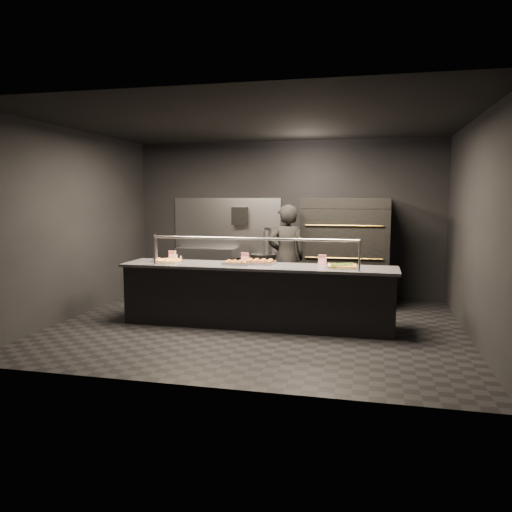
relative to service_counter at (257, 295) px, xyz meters
name	(u,v)px	position (x,y,z in m)	size (l,w,h in m)	color
room	(256,226)	(-0.02, 0.05, 1.03)	(6.04, 6.00, 3.00)	black
service_counter	(257,295)	(0.00, 0.00, 0.00)	(4.10, 0.78, 1.37)	black
pizza_oven	(346,250)	(1.20, 1.90, 0.50)	(1.50, 1.23, 1.91)	black
prep_shelf	(206,270)	(-1.60, 2.32, -0.01)	(1.20, 0.35, 0.90)	#99999E
towel_dispenser	(240,216)	(-0.90, 2.39, 1.09)	(0.30, 0.20, 0.35)	black
fire_extinguisher	(267,241)	(-0.35, 2.40, 0.60)	(0.14, 0.14, 0.51)	#B2B2B7
beer_tap	(156,253)	(-1.63, 0.04, 0.59)	(0.12, 0.18, 0.47)	silver
round_pizza	(168,261)	(-1.45, 0.07, 0.47)	(0.50, 0.50, 0.03)	silver
slider_tray_a	(237,263)	(-0.32, 0.01, 0.48)	(0.41, 0.32, 0.06)	silver
slider_tray_b	(259,262)	(0.00, 0.15, 0.48)	(0.52, 0.43, 0.07)	silver
square_pizza	(342,266)	(1.25, 0.04, 0.47)	(0.51, 0.51, 0.05)	silver
condiment_jar	(177,257)	(-1.37, 0.26, 0.50)	(0.14, 0.06, 0.09)	silver
tent_cards	(245,257)	(-0.26, 0.28, 0.53)	(2.52, 0.04, 0.15)	white
trash_bin	(263,275)	(-0.39, 2.22, -0.05)	(0.49, 0.49, 0.82)	black
worker	(286,257)	(0.24, 1.19, 0.43)	(0.66, 0.43, 1.80)	black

